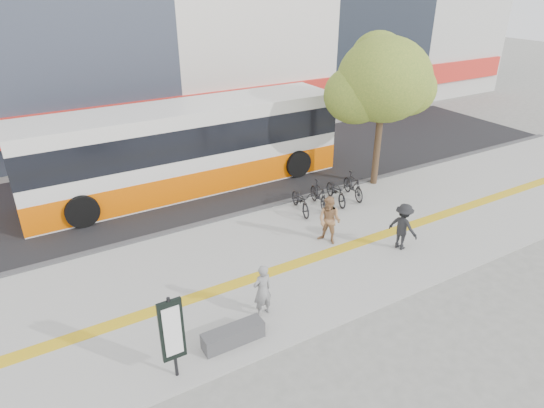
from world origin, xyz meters
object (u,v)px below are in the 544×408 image
pedestrian_tan (329,220)px  bus (187,150)px  street_tree (382,81)px  signboard (172,332)px  seated_woman (262,290)px  bench (233,335)px  pedestrian_dark (403,227)px

pedestrian_tan → bus: bearing=171.6°
street_tree → pedestrian_tan: 6.80m
signboard → pedestrian_tan: 7.29m
street_tree → seated_woman: bearing=-147.8°
bench → pedestrian_dark: bearing=10.3°
bus → seated_woman: bus is taller
pedestrian_tan → bench: bearing=-88.1°
signboard → pedestrian_dark: 8.65m
bus → pedestrian_dark: 9.50m
signboard → seated_woman: 2.96m
signboard → bus: bearing=67.0°
signboard → street_tree: size_ratio=0.35×
signboard → bench: bearing=10.8°
pedestrian_tan → pedestrian_dark: (1.89, -1.53, -0.04)m
pedestrian_dark → signboard: bearing=86.2°
bench → pedestrian_tan: 5.75m
pedestrian_tan → pedestrian_dark: pedestrian_tan is taller
street_tree → bus: street_tree is taller
street_tree → pedestrian_dark: bearing=-121.2°
street_tree → pedestrian_tan: street_tree is taller
signboard → bus: (4.25, 10.01, 0.37)m
bench → bus: bus is taller
street_tree → seated_woman: (-8.60, -5.42, -3.66)m
bench → pedestrian_dark: size_ratio=0.98×
bench → pedestrian_dark: (6.89, 1.25, 0.59)m
bench → seated_woman: 1.43m
seated_woman → pedestrian_tan: (3.82, 2.18, 0.07)m
bench → street_tree: bearing=31.6°
bench → street_tree: 12.23m
bus → pedestrian_tan: size_ratio=7.89×
street_tree → bus: bearing=152.7°
bus → pedestrian_tan: bearing=-71.3°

